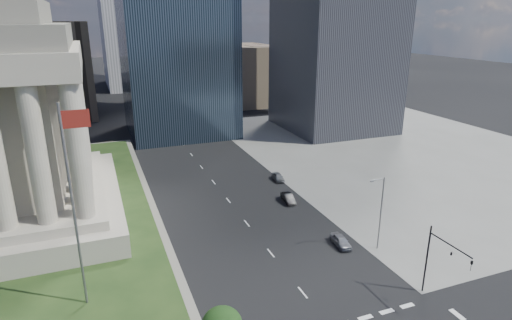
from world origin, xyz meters
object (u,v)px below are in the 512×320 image
flagpole (74,198)px  parked_sedan_mid (288,198)px  traffic_signal_ne (441,257)px  parked_sedan_far (278,177)px  parked_sedan_near (341,241)px  street_lamp_north (380,209)px

flagpole → parked_sedan_mid: (30.83, 18.88, -12.43)m
traffic_signal_ne → parked_sedan_mid: size_ratio=1.93×
parked_sedan_mid → parked_sedan_far: (2.50, 9.65, -0.01)m
traffic_signal_ne → parked_sedan_near: traffic_signal_ne is taller
street_lamp_north → parked_sedan_near: street_lamp_north is taller
flagpole → street_lamp_north: (35.16, 1.00, -7.45)m
flagpole → traffic_signal_ne: (34.33, -10.30, -7.86)m
flagpole → traffic_signal_ne: bearing=-16.7°
street_lamp_north → parked_sedan_near: 6.76m
street_lamp_north → parked_sedan_far: bearing=93.8°
flagpole → parked_sedan_far: 45.60m
traffic_signal_ne → street_lamp_north: 11.34m
parked_sedan_near → parked_sedan_mid: parked_sedan_near is taller
flagpole → street_lamp_north: 35.95m
street_lamp_north → parked_sedan_near: size_ratio=2.45×
traffic_signal_ne → street_lamp_north: (0.83, 11.30, 0.41)m
parked_sedan_mid → parked_sedan_far: size_ratio=1.04×
parked_sedan_near → parked_sedan_far: 25.24m
parked_sedan_mid → parked_sedan_far: parked_sedan_mid is taller
street_lamp_north → parked_sedan_far: size_ratio=2.52×
traffic_signal_ne → parked_sedan_far: size_ratio=2.01×
flagpole → street_lamp_north: bearing=1.6°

